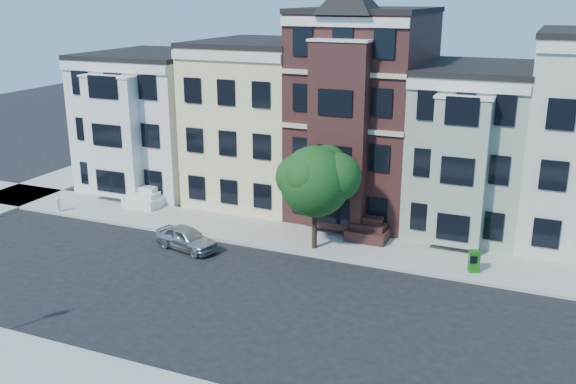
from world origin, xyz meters
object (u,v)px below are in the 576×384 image
at_px(street_tree, 315,186).
at_px(parked_car, 187,238).
at_px(newspaper_box, 474,261).
at_px(fire_hydrant, 58,206).

bearing_deg(street_tree, parked_car, -158.10).
bearing_deg(newspaper_box, parked_car, 169.10).
xyz_separation_m(parked_car, newspaper_box, (14.49, 2.70, 0.06)).
bearing_deg(street_tree, newspaper_box, 1.15).
bearing_deg(newspaper_box, street_tree, 159.70).
xyz_separation_m(street_tree, fire_hydrant, (-16.70, -0.66, -3.05)).
height_order(newspaper_box, fire_hydrant, newspaper_box).
relative_size(street_tree, fire_hydrant, 9.56).
bearing_deg(parked_car, street_tree, -54.26).
distance_m(street_tree, parked_car, 7.40).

